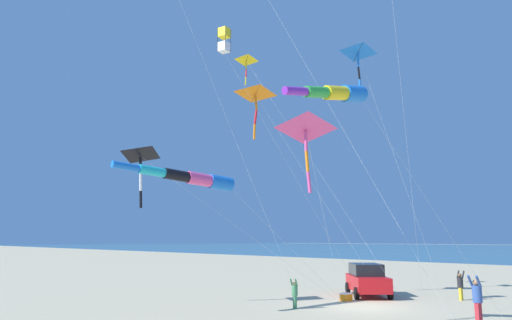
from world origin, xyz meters
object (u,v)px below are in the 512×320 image
object	(u,v)px
parked_car	(367,279)
kite_delta_red_high_left	(358,53)
person_bystander_far	(295,292)
kite_delta_long_streamer_left	(305,130)
kite_windsock_black_fish_shape	(337,93)
kite_delta_magenta_far_left	(255,94)
kite_delta_teal_far_right	(247,61)
cooler_box	(346,297)
person_child_grey_jacket	(460,284)
person_adult_flyer	(477,297)
kite_delta_green_low_center	(140,155)
kite_box_striped_overhead	(225,41)
kite_windsock_yellow_midlevel	(193,178)

from	to	relation	value
parked_car	kite_delta_red_high_left	xyz separation A→B (m)	(3.55, 2.53, 12.29)
person_bystander_far	kite_delta_long_streamer_left	world-z (taller)	kite_delta_long_streamer_left
parked_car	kite_windsock_black_fish_shape	size ratio (longest dim) A/B	0.45
kite_delta_long_streamer_left	kite_delta_red_high_left	bearing A→B (deg)	-161.96
kite_delta_long_streamer_left	kite_delta_magenta_far_left	bearing A→B (deg)	-119.53
kite_delta_teal_far_right	kite_delta_red_high_left	bearing A→B (deg)	88.95
person_bystander_far	cooler_box	bearing A→B (deg)	-176.86
person_child_grey_jacket	kite_delta_long_streamer_left	xyz separation A→B (m)	(12.42, 0.18, 6.70)
person_adult_flyer	kite_windsock_black_fish_shape	xyz separation A→B (m)	(4.74, -2.94, 8.12)
person_adult_flyer	kite_delta_red_high_left	size ratio (longest dim) A/B	0.14
kite_delta_green_low_center	kite_delta_long_streamer_left	distance (m)	10.06
parked_car	cooler_box	xyz separation A→B (m)	(2.74, 0.57, -0.74)
cooler_box	kite_box_striped_overhead	world-z (taller)	kite_box_striped_overhead
kite_delta_magenta_far_left	kite_box_striped_overhead	bearing A→B (deg)	32.39
parked_car	kite_box_striped_overhead	bearing A→B (deg)	-5.81
parked_car	kite_delta_long_streamer_left	bearing A→B (deg)	24.75
person_bystander_far	parked_car	bearing A→B (deg)	-173.43
person_adult_flyer	kite_box_striped_overhead	distance (m)	16.41
kite_delta_red_high_left	kite_windsock_black_fish_shape	distance (m)	7.45
person_child_grey_jacket	kite_delta_teal_far_right	world-z (taller)	kite_delta_teal_far_right
person_adult_flyer	kite_delta_red_high_left	distance (m)	13.56
kite_windsock_yellow_midlevel	person_bystander_far	bearing A→B (deg)	147.17
kite_box_striped_overhead	kite_delta_long_streamer_left	distance (m)	8.08
person_adult_flyer	kite_delta_teal_far_right	size ratio (longest dim) A/B	0.12
kite_delta_magenta_far_left	person_adult_flyer	bearing A→B (deg)	94.47
kite_delta_red_high_left	kite_windsock_black_fish_shape	world-z (taller)	kite_delta_red_high_left
person_adult_flyer	kite_delta_long_streamer_left	distance (m)	9.52
person_adult_flyer	kite_delta_red_high_left	bearing A→B (deg)	-97.51
person_adult_flyer	kite_delta_teal_far_right	distance (m)	21.29
kite_box_striped_overhead	kite_delta_teal_far_right	size ratio (longest dim) A/B	0.87
parked_car	kite_windsock_black_fish_shape	xyz separation A→B (m)	(9.06, 5.42, 8.19)
kite_delta_magenta_far_left	kite_windsock_black_fish_shape	world-z (taller)	kite_delta_magenta_far_left
kite_delta_green_low_center	kite_windsock_black_fish_shape	distance (m)	11.15
person_child_grey_jacket	kite_box_striped_overhead	size ratio (longest dim) A/B	0.11
kite_delta_red_high_left	kite_delta_green_low_center	world-z (taller)	kite_delta_red_high_left
kite_delta_red_high_left	kite_delta_green_low_center	xyz separation A→B (m)	(8.71, -7.68, -5.64)
kite_delta_red_high_left	kite_windsock_yellow_midlevel	size ratio (longest dim) A/B	0.89
kite_box_striped_overhead	kite_delta_green_low_center	world-z (taller)	kite_box_striped_overhead
cooler_box	kite_windsock_black_fish_shape	distance (m)	11.97
person_child_grey_jacket	kite_windsock_black_fish_shape	bearing A→B (deg)	4.59
person_child_grey_jacket	kite_delta_red_high_left	distance (m)	13.81
parked_car	kite_delta_long_streamer_left	xyz separation A→B (m)	(10.19, 4.70, 6.61)
parked_car	cooler_box	bearing A→B (deg)	11.73
cooler_box	kite_delta_long_streamer_left	xyz separation A→B (m)	(7.45, 4.13, 7.35)
kite_delta_magenta_far_left	kite_delta_long_streamer_left	xyz separation A→B (m)	(4.91, 8.67, -4.55)
parked_car	kite_windsock_yellow_midlevel	size ratio (longest dim) A/B	0.29
person_child_grey_jacket	kite_delta_green_low_center	bearing A→B (deg)	-33.69
cooler_box	kite_delta_green_low_center	size ratio (longest dim) A/B	0.06
person_bystander_far	kite_windsock_yellow_midlevel	bearing A→B (deg)	-32.83
parked_car	person_child_grey_jacket	xyz separation A→B (m)	(-2.24, 4.51, -0.09)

